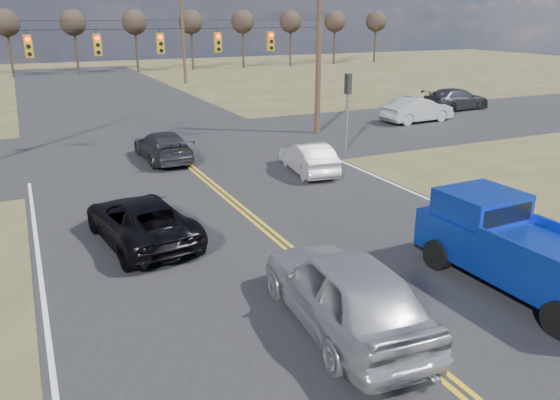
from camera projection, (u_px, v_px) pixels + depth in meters
name	position (u px, v px, depth m)	size (l,w,h in m)	color
ground	(351.00, 301.00, 13.31)	(160.00, 160.00, 0.00)	brown
road_main	(217.00, 189.00, 21.88)	(14.00, 120.00, 0.02)	#28282B
road_cross	(167.00, 148.00, 28.73)	(120.00, 12.00, 0.02)	#28282B
signal_gantry	(172.00, 48.00, 27.13)	(19.60, 4.83, 10.00)	#473323
utility_poles	(165.00, 46.00, 26.20)	(19.60, 58.32, 10.00)	#473323
treeline	(126.00, 31.00, 34.58)	(87.00, 117.80, 7.40)	#33261C
pickup_truck	(518.00, 249.00, 13.67)	(2.48, 5.89, 2.19)	black
silver_suv	(345.00, 290.00, 11.90)	(2.16, 5.37, 1.83)	#9FA0A7
black_suv	(141.00, 220.00, 16.58)	(2.34, 5.09, 1.41)	black
white_car_queue	(308.00, 158.00, 24.02)	(1.44, 4.14, 1.37)	silver
dgrey_car_queue	(163.00, 146.00, 26.04)	(1.96, 4.83, 1.40)	#2E2D32
cross_car_east_near	(417.00, 110.00, 35.46)	(4.92, 1.71, 1.62)	#B4B8BD
cross_car_east_far	(456.00, 99.00, 40.12)	(5.47, 2.22, 1.59)	#2E2E32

